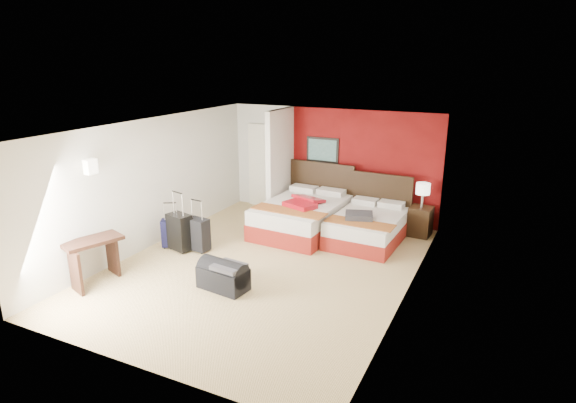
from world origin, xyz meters
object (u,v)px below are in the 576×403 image
Objects in this scene: bed_right at (367,228)px; suitcase_charcoal at (198,236)px; nightstand at (420,221)px; red_suitcase_open at (304,202)px; table_lamp at (422,195)px; suitcase_navy at (172,234)px; bed_left at (302,217)px; suitcase_black at (180,233)px; desk at (95,261)px; duffel_bag at (223,277)px.

bed_right is 3.37m from suitcase_charcoal.
nightstand is (0.90, 0.80, 0.03)m from bed_right.
red_suitcase_open is 1.70× the size of table_lamp.
suitcase_navy is (-3.37, -1.96, -0.01)m from bed_right.
suitcase_black is (-1.70, -1.95, 0.03)m from bed_left.
red_suitcase_open is 0.95× the size of desk.
table_lamp is 0.95× the size of suitcase_navy.
suitcase_black is (-3.12, -2.02, 0.07)m from bed_right.
red_suitcase_open is at bearing 60.41° from suitcase_black.
desk is (-0.15, -1.78, 0.11)m from suitcase_navy.
bed_right is at bearing -138.43° from table_lamp.
bed_left is at bearing 154.01° from red_suitcase_open.
suitcase_charcoal reaches higher than suitcase_navy.
table_lamp reaches higher than suitcase_black.
suitcase_charcoal reaches higher than bed_right.
bed_left is 0.40m from red_suitcase_open.
bed_left is 4.01× the size of suitcase_navy.
suitcase_navy is 1.79m from desk.
desk reaches higher than suitcase_charcoal.
red_suitcase_open is 2.75m from suitcase_navy.
red_suitcase_open is 2.29m from suitcase_charcoal.
bed_right is at bearing 0.81° from suitcase_navy.
red_suitcase_open is at bearing -41.70° from bed_left.
table_lamp reaches higher than bed_right.
table_lamp is 4.60m from suitcase_charcoal.
red_suitcase_open is at bearing 93.78° from duffel_bag.
suitcase_charcoal is at bearing -143.61° from bed_right.
suitcase_black reaches higher than nightstand.
table_lamp is (2.33, 0.87, 0.55)m from bed_left.
table_lamp is at bearing 43.86° from bed_right.
desk is at bearing -124.35° from suitcase_navy.
suitcase_black is at bearing -144.94° from table_lamp.
nightstand is 1.15× the size of suitcase_navy.
bed_left is 1.43m from bed_right.
suitcase_navy is at bearing -166.03° from suitcase_charcoal.
suitcase_charcoal is (-1.47, -1.72, -0.39)m from red_suitcase_open.
red_suitcase_open is 1.41× the size of nightstand.
bed_right is 1.34m from table_lamp.
nightstand is 4.57m from suitcase_charcoal.
suitcase_charcoal is at bearing -111.46° from red_suitcase_open.
duffel_bag is (1.63, -1.00, -0.15)m from suitcase_black.
red_suitcase_open is 1.24× the size of suitcase_black.
duffel_bag is at bearing -58.93° from suitcase_navy.
nightstand is at bearing 23.80° from bed_left.
duffel_bag is 2.16m from desk.
nightstand is 0.57m from table_lamp.
bed_right is 3.90m from suitcase_navy.
suitcase_navy is (-1.94, -1.89, -0.05)m from bed_left.
nightstand is 0.88× the size of suitcase_black.
desk is at bearing -88.53° from suitcase_black.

